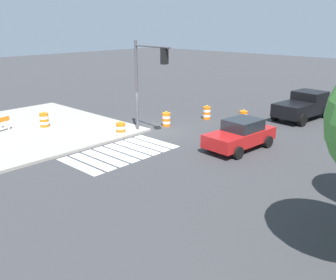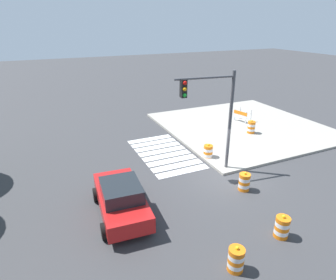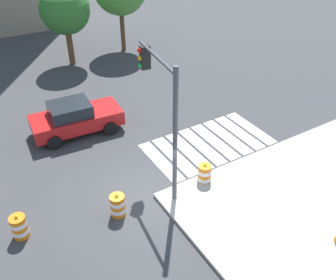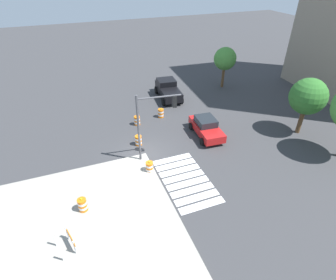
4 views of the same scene
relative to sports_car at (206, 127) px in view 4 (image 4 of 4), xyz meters
name	(u,v)px [view 4 (image 4 of 4)]	position (x,y,z in m)	size (l,w,h in m)	color
ground_plane	(146,155)	(0.94, -6.02, -0.81)	(120.00, 120.00, 0.00)	#38383A
sidewalk_corner	(78,233)	(6.94, -12.02, -0.74)	(12.00, 12.00, 0.15)	#9E998E
crosswalk_stripes	(186,180)	(4.94, -4.22, -0.80)	(5.85, 3.20, 0.02)	silver
sports_car	(206,127)	(0.00, 0.00, 0.00)	(4.43, 2.39, 1.63)	red
pickup_truck	(168,89)	(-8.92, -0.31, 0.16)	(5.31, 2.74, 1.92)	black
traffic_barrel_near_corner	(138,140)	(-0.65, -6.17, -0.36)	(0.56, 0.56, 1.02)	orange
traffic_barrel_crosswalk_end	(137,121)	(-4.01, -5.35, -0.36)	(0.56, 0.56, 1.02)	orange
traffic_barrel_median_near	(150,167)	(3.13, -6.38, -0.36)	(0.56, 0.56, 1.02)	orange
traffic_barrel_median_far	(161,113)	(-4.62, -2.70, -0.36)	(0.56, 0.56, 1.02)	orange
traffic_barrel_on_sidewalk	(83,205)	(5.31, -11.47, -0.21)	(0.56, 0.56, 1.02)	orange
construction_barricade	(68,241)	(7.79, -12.48, -0.09)	(1.40, 1.08, 1.00)	silver
traffic_light_pole	(153,116)	(1.67, -5.49, 3.10)	(0.63, 3.27, 5.50)	#4C4C51
street_tree_streetside_mid	(225,59)	(-9.33, 7.19, 2.70)	(2.68, 2.68, 4.88)	brown
street_tree_streetside_far	(308,97)	(2.67, 8.17, 2.78)	(3.15, 3.15, 5.20)	brown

